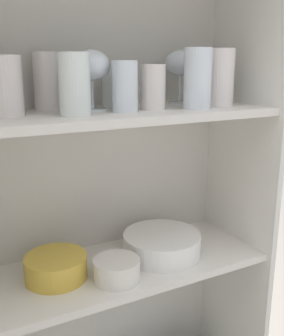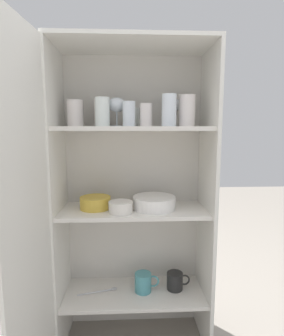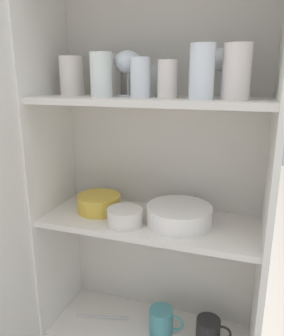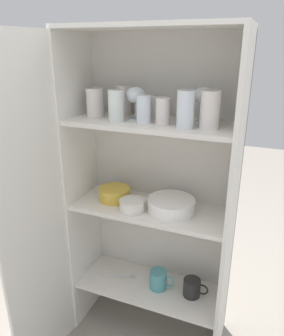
{
  "view_description": "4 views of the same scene",
  "coord_description": "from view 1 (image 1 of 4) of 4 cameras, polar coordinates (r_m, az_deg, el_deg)",
  "views": [
    {
      "loc": [
        -0.42,
        -0.73,
        1.26
      ],
      "look_at": [
        0.05,
        0.16,
        1.0
      ],
      "focal_mm": 42.0,
      "sensor_mm": 36.0,
      "label": 1
    },
    {
      "loc": [
        -0.02,
        -1.16,
        1.13
      ],
      "look_at": [
        0.04,
        0.17,
        0.94
      ],
      "focal_mm": 28.0,
      "sensor_mm": 36.0,
      "label": 2
    },
    {
      "loc": [
        0.31,
        -0.86,
        1.22
      ],
      "look_at": [
        -0.03,
        0.16,
        0.91
      ],
      "focal_mm": 35.0,
      "sensor_mm": 36.0,
      "label": 3
    },
    {
      "loc": [
        0.5,
        -1.17,
        1.46
      ],
      "look_at": [
        -0.04,
        0.13,
        0.94
      ],
      "focal_mm": 35.0,
      "sensor_mm": 36.0,
      "label": 4
    }
  ],
  "objects": [
    {
      "name": "mixing_bowl_large",
      "position": [
        1.04,
        -12.38,
        -13.73
      ],
      "size": [
        0.16,
        0.16,
        0.06
      ],
      "color": "gold",
      "rests_on": "shelf_board_middle"
    },
    {
      "name": "wine_glass_0",
      "position": [
        1.14,
        5.58,
        14.76
      ],
      "size": [
        0.09,
        0.09,
        0.15
      ],
      "color": "white",
      "rests_on": "shelf_board_upper"
    },
    {
      "name": "tumbler_glass_0",
      "position": [
        0.9,
        -19.47,
        11.13
      ],
      "size": [
        0.08,
        0.08,
        0.13
      ],
      "color": "silver",
      "rests_on": "shelf_board_upper"
    },
    {
      "name": "shelf_board_middle",
      "position": [
        1.11,
        -1.95,
        -13.97
      ],
      "size": [
        0.74,
        0.29,
        0.02
      ],
      "primitive_type": "cube",
      "color": "silver"
    },
    {
      "name": "tumbler_glass_7",
      "position": [
        0.88,
        -9.77,
        11.88
      ],
      "size": [
        0.07,
        0.07,
        0.13
      ],
      "color": "white",
      "rests_on": "shelf_board_upper"
    },
    {
      "name": "cupboard_back_panel",
      "position": [
        1.22,
        -5.15,
        -9.42
      ],
      "size": [
        0.77,
        0.02,
        1.53
      ],
      "primitive_type": "cube",
      "color": "silver",
      "rests_on": "ground_plane"
    },
    {
      "name": "cupboard_side_right",
      "position": [
        1.29,
        13.46,
        -8.44
      ],
      "size": [
        0.02,
        0.32,
        1.53
      ],
      "primitive_type": "cube",
      "color": "white",
      "rests_on": "ground_plane"
    },
    {
      "name": "tumbler_glass_4",
      "position": [
        0.98,
        1.61,
        11.64
      ],
      "size": [
        0.06,
        0.06,
        0.11
      ],
      "color": "silver",
      "rests_on": "shelf_board_upper"
    },
    {
      "name": "tumbler_glass_3",
      "position": [
        1.04,
        -4.21,
        11.46
      ],
      "size": [
        0.07,
        0.07,
        0.1
      ],
      "color": "white",
      "rests_on": "shelf_board_upper"
    },
    {
      "name": "shelf_board_upper",
      "position": [
        0.98,
        -2.16,
        7.82
      ],
      "size": [
        0.74,
        0.29,
        0.02
      ],
      "primitive_type": "cube",
      "color": "silver"
    },
    {
      "name": "tumbler_glass_6",
      "position": [
        1.09,
        11.11,
        12.72
      ],
      "size": [
        0.08,
        0.08,
        0.15
      ],
      "color": "silver",
      "rests_on": "shelf_board_upper"
    },
    {
      "name": "tumbler_glass_1",
      "position": [
        0.93,
        -2.52,
        11.72
      ],
      "size": [
        0.06,
        0.06,
        0.12
      ],
      "color": "white",
      "rests_on": "shelf_board_upper"
    },
    {
      "name": "serving_bowl_small",
      "position": [
        1.01,
        -3.69,
        -14.34
      ],
      "size": [
        0.12,
        0.12,
        0.06
      ],
      "color": "silver",
      "rests_on": "shelf_board_middle"
    },
    {
      "name": "tumbler_glass_2",
      "position": [
        1.01,
        8.05,
        12.7
      ],
      "size": [
        0.07,
        0.07,
        0.15
      ],
      "color": "white",
      "rests_on": "shelf_board_upper"
    },
    {
      "name": "plate_stack_white",
      "position": [
        1.13,
        2.89,
        -10.97
      ],
      "size": [
        0.22,
        0.22,
        0.06
      ],
      "color": "white",
      "rests_on": "shelf_board_middle"
    },
    {
      "name": "wine_glass_1",
      "position": [
        0.96,
        -7.35,
        14.28
      ],
      "size": [
        0.09,
        0.09,
        0.14
      ],
      "color": "white",
      "rests_on": "shelf_board_upper"
    },
    {
      "name": "tumbler_glass_5",
      "position": [
        1.0,
        -13.61,
        12.11
      ],
      "size": [
        0.07,
        0.07,
        0.14
      ],
      "color": "silver",
      "rests_on": "shelf_board_upper"
    }
  ]
}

